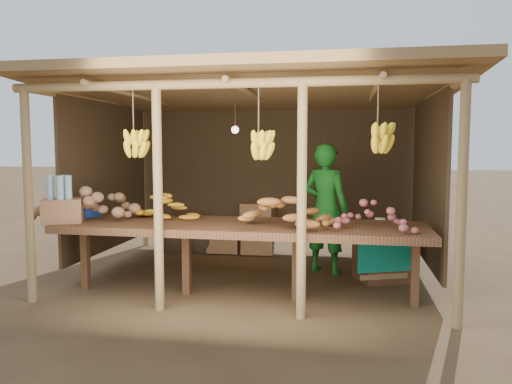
# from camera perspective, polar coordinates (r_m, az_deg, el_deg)

# --- Properties ---
(ground) EXTENTS (60.00, 60.00, 0.00)m
(ground) POSITION_cam_1_polar(r_m,az_deg,el_deg) (6.39, 0.00, -9.42)
(ground) COLOR brown
(ground) RESTS_ON ground
(stall_structure) EXTENTS (4.70, 3.50, 2.43)m
(stall_structure) POSITION_cam_1_polar(r_m,az_deg,el_deg) (6.10, 0.19, 8.04)
(stall_structure) COLOR #A48354
(stall_structure) RESTS_ON ground
(counter) EXTENTS (3.90, 1.05, 0.80)m
(counter) POSITION_cam_1_polar(r_m,az_deg,el_deg) (5.32, -1.82, -4.27)
(counter) COLOR brown
(counter) RESTS_ON ground
(potato_heap) EXTENTS (1.31, 1.04, 0.37)m
(potato_heap) POSITION_cam_1_polar(r_m,az_deg,el_deg) (5.93, -18.24, -1.12)
(potato_heap) COLOR #9A734F
(potato_heap) RESTS_ON counter
(sweet_potato_heap) EXTENTS (1.02, 0.66, 0.36)m
(sweet_potato_heap) POSITION_cam_1_polar(r_m,az_deg,el_deg) (5.04, 3.20, -2.04)
(sweet_potato_heap) COLOR #A6642A
(sweet_potato_heap) RESTS_ON counter
(onion_heap) EXTENTS (0.84, 0.56, 0.36)m
(onion_heap) POSITION_cam_1_polar(r_m,az_deg,el_deg) (5.02, 13.11, -2.21)
(onion_heap) COLOR #A24E4F
(onion_heap) RESTS_ON counter
(banana_pile) EXTENTS (0.73, 0.50, 0.35)m
(banana_pile) POSITION_cam_1_polar(r_m,az_deg,el_deg) (5.77, -10.58, -1.23)
(banana_pile) COLOR gold
(banana_pile) RESTS_ON counter
(tomato_basin) EXTENTS (0.35, 0.35, 0.18)m
(tomato_basin) POSITION_cam_1_polar(r_m,az_deg,el_deg) (6.20, -18.77, -1.92)
(tomato_basin) COLOR navy
(tomato_basin) RESTS_ON counter
(bottle_box) EXTENTS (0.50, 0.46, 0.51)m
(bottle_box) POSITION_cam_1_polar(r_m,az_deg,el_deg) (5.75, -21.26, -1.32)
(bottle_box) COLOR #9E6D47
(bottle_box) RESTS_ON counter
(vendor) EXTENTS (0.71, 0.61, 1.66)m
(vendor) POSITION_cam_1_polar(r_m,az_deg,el_deg) (6.41, 7.94, -1.88)
(vendor) COLOR #186F1E
(vendor) RESTS_ON ground
(tarp_crate) EXTENTS (0.81, 0.76, 0.78)m
(tarp_crate) POSITION_cam_1_polar(r_m,az_deg,el_deg) (6.26, 14.26, -6.88)
(tarp_crate) COLOR brown
(tarp_crate) RESTS_ON ground
(carton_stack) EXTENTS (1.00, 0.39, 0.76)m
(carton_stack) POSITION_cam_1_polar(r_m,az_deg,el_deg) (7.54, -1.08, -4.56)
(carton_stack) COLOR #9E6D47
(carton_stack) RESTS_ON ground
(burlap_sacks) EXTENTS (0.95, 0.50, 0.67)m
(burlap_sacks) POSITION_cam_1_polar(r_m,az_deg,el_deg) (7.77, -7.65, -4.61)
(burlap_sacks) COLOR #4B3822
(burlap_sacks) RESTS_ON ground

